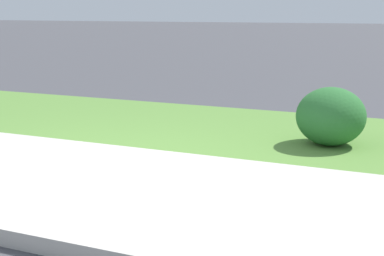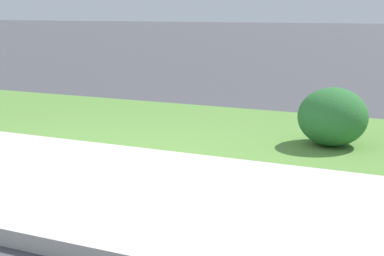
{
  "view_description": "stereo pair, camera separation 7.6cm",
  "coord_description": "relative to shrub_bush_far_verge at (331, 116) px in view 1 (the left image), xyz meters",
  "views": [
    {
      "loc": [
        2.55,
        -3.78,
        1.48
      ],
      "look_at": [
        0.65,
        0.7,
        0.4
      ],
      "focal_mm": 50.0,
      "sensor_mm": 36.0,
      "label": 1
    },
    {
      "loc": [
        2.62,
        -3.75,
        1.48
      ],
      "look_at": [
        0.65,
        0.7,
        0.4
      ],
      "focal_mm": 50.0,
      "sensor_mm": 36.0,
      "label": 2
    }
  ],
  "objects": [
    {
      "name": "shrub_bush_far_verge",
      "position": [
        0.0,
        0.0,
        0.0
      ],
      "size": [
        0.76,
        0.76,
        0.65
      ],
      "color": "#28662D",
      "rests_on": "ground"
    },
    {
      "name": "grass_verge",
      "position": [
        -1.7,
        0.39,
        -0.32
      ],
      "size": [
        18.0,
        2.75,
        0.01
      ],
      "primitive_type": "cube",
      "color": "#568438",
      "rests_on": "ground"
    },
    {
      "name": "ground_plane",
      "position": [
        -1.7,
        -2.17,
        -0.33
      ],
      "size": [
        120.0,
        120.0,
        0.0
      ],
      "primitive_type": "plane",
      "color": "#424247"
    },
    {
      "name": "sidewalk_pavement",
      "position": [
        -1.7,
        -2.17,
        -0.32
      ],
      "size": [
        18.0,
        2.36,
        0.01
      ],
      "primitive_type": "cube",
      "color": "#BCB7AD",
      "rests_on": "ground"
    }
  ]
}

